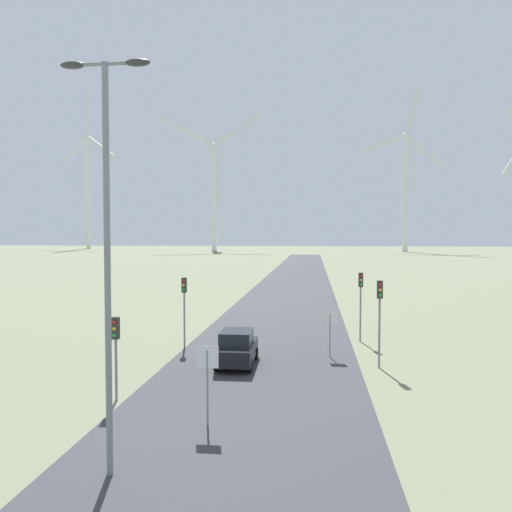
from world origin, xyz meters
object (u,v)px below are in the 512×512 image
object	(u,v)px
traffic_light_post_mid_right	(361,291)
wind_turbine_center	(406,181)
stop_sign_far	(330,325)
traffic_light_post_near_left	(116,339)
car_approaching	(237,348)
traffic_light_post_near_right	(380,304)
traffic_light_post_mid_left	(184,296)
streetlamp	(107,226)
wind_turbine_far_left	(88,181)
stop_sign_near	(207,370)
wind_turbine_left	(214,184)

from	to	relation	value
traffic_light_post_mid_right	wind_turbine_center	bearing A→B (deg)	79.05
stop_sign_far	traffic_light_post_mid_right	world-z (taller)	traffic_light_post_mid_right
traffic_light_post_near_left	traffic_light_post_mid_right	xyz separation A→B (m)	(10.92, 12.58, 0.67)
car_approaching	wind_turbine_center	distance (m)	185.13
traffic_light_post_near_right	traffic_light_post_mid_left	size ratio (longest dim) A/B	1.06
streetlamp	car_approaching	size ratio (longest dim) A/B	2.78
traffic_light_post_mid_left	traffic_light_post_mid_right	size ratio (longest dim) A/B	0.96
traffic_light_post_mid_right	wind_turbine_far_left	size ratio (longest dim) A/B	0.06
car_approaching	wind_turbine_center	world-z (taller)	wind_turbine_center
stop_sign_near	wind_turbine_left	world-z (taller)	wind_turbine_left
traffic_light_post_mid_left	wind_turbine_left	distance (m)	183.60
traffic_light_post_near_right	traffic_light_post_mid_right	size ratio (longest dim) A/B	1.02
wind_turbine_center	wind_turbine_far_left	bearing A→B (deg)	168.04
traffic_light_post_mid_right	wind_turbine_left	distance (m)	183.11
traffic_light_post_near_left	traffic_light_post_near_right	world-z (taller)	traffic_light_post_near_right
stop_sign_near	wind_turbine_far_left	bearing A→B (deg)	116.07
traffic_light_post_near_left	wind_turbine_far_left	distance (m)	240.74
traffic_light_post_mid_left	wind_turbine_center	bearing A→B (deg)	75.91
stop_sign_far	traffic_light_post_near_right	xyz separation A→B (m)	(2.41, -1.98, 1.43)
wind_turbine_far_left	traffic_light_post_near_left	bearing A→B (deg)	-64.62
traffic_light_post_near_left	wind_turbine_far_left	xyz separation A→B (m)	(-102.35, 215.72, 30.78)
wind_turbine_far_left	wind_turbine_left	world-z (taller)	wind_turbine_far_left
stop_sign_far	wind_turbine_left	size ratio (longest dim) A/B	0.04
stop_sign_near	wind_turbine_far_left	xyz separation A→B (m)	(-106.60, 217.90, 31.29)
traffic_light_post_near_right	stop_sign_far	bearing A→B (deg)	140.61
wind_turbine_far_left	wind_turbine_center	distance (m)	149.89
streetlamp	wind_turbine_center	xyz separation A→B (m)	(41.93, 190.70, 21.24)
traffic_light_post_near_left	traffic_light_post_mid_right	distance (m)	16.67
wind_turbine_far_left	wind_turbine_left	distance (m)	73.95
streetlamp	car_approaching	xyz separation A→B (m)	(1.76, 12.07, -6.09)
wind_turbine_center	streetlamp	bearing A→B (deg)	-102.40
wind_turbine_far_left	car_approaching	bearing A→B (deg)	-63.10
streetlamp	wind_turbine_center	size ratio (longest dim) A/B	0.18
wind_turbine_left	wind_turbine_center	bearing A→B (deg)	-2.71
traffic_light_post_near_left	wind_turbine_left	size ratio (longest dim) A/B	0.06
stop_sign_near	wind_turbine_left	distance (m)	196.07
streetlamp	traffic_light_post_mid_right	size ratio (longest dim) A/B	2.63
wind_turbine_left	traffic_light_post_mid_left	bearing A→B (deg)	-79.19
wind_turbine_far_left	wind_turbine_left	size ratio (longest dim) A/B	1.29
streetlamp	traffic_light_post_near_left	size ratio (longest dim) A/B	3.35
car_approaching	wind_turbine_center	bearing A→B (deg)	77.33
wind_turbine_center	stop_sign_near	bearing A→B (deg)	-102.07
streetlamp	car_approaching	world-z (taller)	streetlamp
stop_sign_far	wind_turbine_far_left	world-z (taller)	wind_turbine_far_left
stop_sign_far	car_approaching	distance (m)	5.43
traffic_light_post_near_left	wind_turbine_center	bearing A→B (deg)	76.54
stop_sign_near	traffic_light_post_mid_left	size ratio (longest dim) A/B	0.68
traffic_light_post_mid_left	traffic_light_post_near_right	bearing A→B (deg)	-17.14
stop_sign_far	traffic_light_post_near_left	xyz separation A→B (m)	(-8.88, -8.31, 0.70)
wind_turbine_center	traffic_light_post_near_right	bearing A→B (deg)	-100.46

